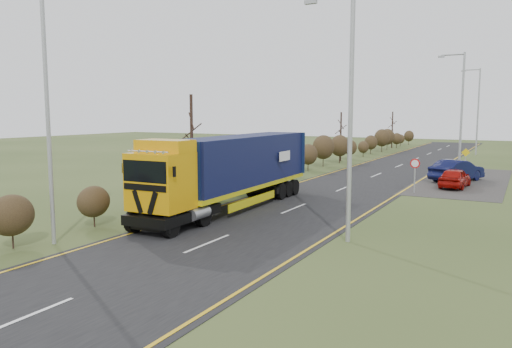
{
  "coord_description": "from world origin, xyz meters",
  "views": [
    {
      "loc": [
        10.59,
        -19.47,
        5.02
      ],
      "look_at": [
        -0.92,
        1.54,
        2.06
      ],
      "focal_mm": 35.0,
      "sensor_mm": 36.0,
      "label": 1
    }
  ],
  "objects": [
    {
      "name": "lane_markings",
      "position": [
        0.0,
        9.69,
        0.03
      ],
      "size": [
        7.52,
        116.0,
        0.01
      ],
      "color": "gold",
      "rests_on": "road"
    },
    {
      "name": "speed_sign",
      "position": [
        4.46,
        12.38,
        1.5
      ],
      "size": [
        0.6,
        0.1,
        2.16
      ],
      "color": "#A3A5A8",
      "rests_on": "ground"
    },
    {
      "name": "layby",
      "position": [
        6.5,
        20.0,
        0.01
      ],
      "size": [
        6.0,
        18.0,
        0.02
      ],
      "primitive_type": "cube",
      "color": "#2D2A28",
      "rests_on": "ground"
    },
    {
      "name": "streetlight_mid",
      "position": [
        5.67,
        23.18,
        5.37
      ],
      "size": [
        2.06,
        0.19,
        9.7
      ],
      "color": "#A3A5A8",
      "rests_on": "ground"
    },
    {
      "name": "car_red_hatchback",
      "position": [
        6.39,
        15.93,
        0.66
      ],
      "size": [
        1.85,
        4.0,
        1.33
      ],
      "primitive_type": "imported",
      "rotation": [
        0.0,
        0.0,
        3.07
      ],
      "color": "#960C07",
      "rests_on": "ground"
    },
    {
      "name": "streetlight_far",
      "position": [
        5.0,
        44.95,
        5.64
      ],
      "size": [
        2.15,
        0.2,
        10.17
      ],
      "color": "#A3A5A8",
      "rests_on": "ground"
    },
    {
      "name": "left_pole",
      "position": [
        -5.2,
        -6.81,
        5.32
      ],
      "size": [
        0.16,
        0.16,
        10.65
      ],
      "primitive_type": "cylinder",
      "color": "#A3A5A8",
      "rests_on": "ground"
    },
    {
      "name": "streetlight_near",
      "position": [
        4.48,
        -1.06,
        5.25
      ],
      "size": [
        2.02,
        0.19,
        9.5
      ],
      "color": "#A3A5A8",
      "rests_on": "ground"
    },
    {
      "name": "hedgerow",
      "position": [
        -6.0,
        7.89,
        1.62
      ],
      "size": [
        2.24,
        102.04,
        6.05
      ],
      "color": "#2F2115",
      "rests_on": "ground"
    },
    {
      "name": "ground",
      "position": [
        0.0,
        0.0,
        0.0
      ],
      "size": [
        160.0,
        160.0,
        0.0
      ],
      "primitive_type": "plane",
      "color": "#33441D",
      "rests_on": "ground"
    },
    {
      "name": "warning_board",
      "position": [
        5.8,
        27.63,
        1.16
      ],
      "size": [
        0.73,
        0.11,
        1.9
      ],
      "color": "#A3A5A8",
      "rests_on": "ground"
    },
    {
      "name": "car_blue_sedan",
      "position": [
        6.11,
        19.32,
        0.79
      ],
      "size": [
        3.54,
        5.06,
        1.58
      ],
      "primitive_type": "imported",
      "rotation": [
        0.0,
        0.0,
        2.71
      ],
      "color": "black",
      "rests_on": "ground"
    },
    {
      "name": "road",
      "position": [
        0.0,
        10.0,
        0.01
      ],
      "size": [
        8.0,
        120.0,
        0.02
      ],
      "primitive_type": "cube",
      "color": "black",
      "rests_on": "ground"
    },
    {
      "name": "lorry",
      "position": [
        -2.8,
        2.38,
        2.2
      ],
      "size": [
        2.72,
        14.0,
        3.88
      ],
      "rotation": [
        0.0,
        0.0,
        0.03
      ],
      "color": "black",
      "rests_on": "ground"
    }
  ]
}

